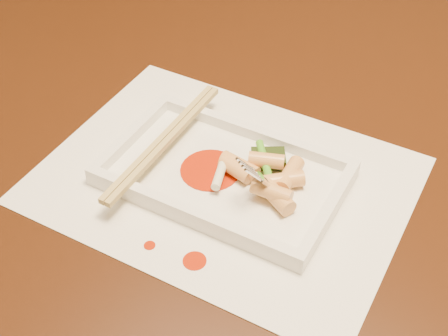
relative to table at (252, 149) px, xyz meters
The scene contains 23 objects.
table is the anchor object (origin of this frame).
placemat 0.20m from the table, 74.90° to the right, with size 0.40×0.30×0.00m, color white.
sauce_splatter_a 0.31m from the table, 75.10° to the right, with size 0.02×0.02×0.00m, color #B22105.
sauce_splatter_b 0.31m from the table, 85.04° to the right, with size 0.01×0.01×0.00m, color #B22105.
plate_base 0.20m from the table, 74.90° to the right, with size 0.26×0.16×0.01m, color white.
plate_rim_far 0.16m from the table, 64.06° to the right, with size 0.26×0.01×0.01m, color white.
plate_rim_near 0.27m from the table, 79.43° to the right, with size 0.26×0.01×0.01m, color white.
plate_rim_left 0.22m from the table, 115.49° to the right, with size 0.01×0.14×0.01m, color white.
plate_rim_right 0.26m from the table, 44.53° to the right, with size 0.01×0.14×0.01m, color white.
veg_piece 0.19m from the table, 57.67° to the right, with size 0.04×0.03×0.01m, color black.
scallion_white 0.22m from the table, 75.43° to the right, with size 0.01×0.01×0.04m, color #EAEACC.
scallion_green 0.21m from the table, 59.28° to the right, with size 0.01×0.01×0.09m, color #3D9818.
chopstick_a 0.21m from the table, 102.62° to the right, with size 0.01×0.23×0.01m, color tan.
chopstick_b 0.21m from the table, 99.97° to the right, with size 0.01×0.23×0.01m, color tan.
fork 0.26m from the table, 52.22° to the right, with size 0.09×0.10×0.14m, color silver, non-canonical shape.
sauce_blob_0 0.20m from the table, 80.48° to the right, with size 0.07×0.07×0.00m, color #B22105.
rice_cake_0 0.22m from the table, 54.71° to the right, with size 0.02×0.02×0.05m, color #E7B86B.
rice_cake_1 0.22m from the table, 51.36° to the right, with size 0.02×0.02×0.05m, color #E7B86B.
rice_cake_2 0.21m from the table, 59.05° to the right, with size 0.02×0.02×0.04m, color #E7B86B.
rice_cake_3 0.21m from the table, 70.41° to the right, with size 0.02×0.02×0.04m, color #E7B86B.
rice_cake_4 0.21m from the table, 69.32° to the right, with size 0.02×0.02×0.05m, color #E7B86B.
rice_cake_5 0.25m from the table, 58.73° to the right, with size 0.02×0.02×0.04m, color #E7B86B.
rice_cake_6 0.24m from the table, 57.33° to the right, with size 0.02×0.02×0.05m, color #E7B86B.
Camera 1 is at (0.29, -0.60, 1.24)m, focal length 50.00 mm.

